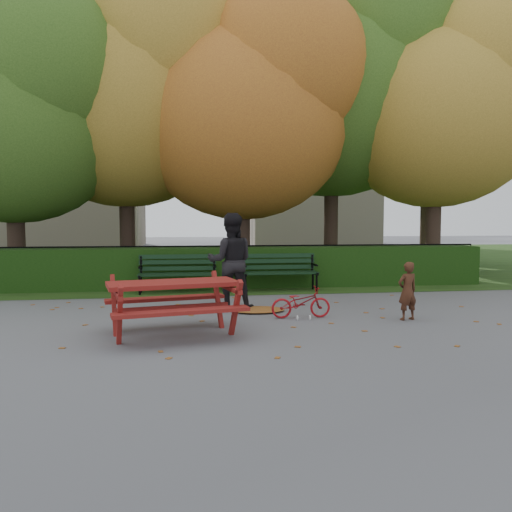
{
  "coord_description": "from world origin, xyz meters",
  "views": [
    {
      "loc": [
        -1.12,
        -7.98,
        1.66
      ],
      "look_at": [
        0.21,
        1.4,
        1.0
      ],
      "focal_mm": 35.0,
      "sensor_mm": 36.0,
      "label": 1
    }
  ],
  "objects": [
    {
      "name": "ground",
      "position": [
        0.0,
        0.0,
        0.0
      ],
      "size": [
        90.0,
        90.0,
        0.0
      ],
      "primitive_type": "plane",
      "color": "slate",
      "rests_on": "ground"
    },
    {
      "name": "grass_strip",
      "position": [
        0.0,
        14.0,
        0.01
      ],
      "size": [
        90.0,
        90.0,
        0.0
      ],
      "primitive_type": "plane",
      "color": "#1B3611",
      "rests_on": "ground"
    },
    {
      "name": "building_left",
      "position": [
        -9.0,
        26.0,
        7.5
      ],
      "size": [
        10.0,
        7.0,
        15.0
      ],
      "primitive_type": "cube",
      "color": "#B9A693",
      "rests_on": "ground"
    },
    {
      "name": "building_right",
      "position": [
        8.0,
        28.0,
        6.0
      ],
      "size": [
        9.0,
        6.0,
        12.0
      ],
      "primitive_type": "cube",
      "color": "#B9A693",
      "rests_on": "ground"
    },
    {
      "name": "hedge",
      "position": [
        0.0,
        4.5,
        0.5
      ],
      "size": [
        13.0,
        0.9,
        1.0
      ],
      "primitive_type": "cube",
      "color": "black",
      "rests_on": "ground"
    },
    {
      "name": "iron_fence",
      "position": [
        0.0,
        5.3,
        0.54
      ],
      "size": [
        14.0,
        0.04,
        1.02
      ],
      "color": "black",
      "rests_on": "ground"
    },
    {
      "name": "tree_a",
      "position": [
        -5.19,
        5.58,
        4.52
      ],
      "size": [
        5.88,
        5.6,
        7.48
      ],
      "color": "#30201B",
      "rests_on": "ground"
    },
    {
      "name": "tree_b",
      "position": [
        -2.44,
        6.75,
        5.4
      ],
      "size": [
        6.72,
        6.4,
        8.79
      ],
      "color": "#30201B",
      "rests_on": "ground"
    },
    {
      "name": "tree_c",
      "position": [
        0.83,
        5.96,
        4.82
      ],
      "size": [
        6.3,
        6.0,
        8.0
      ],
      "color": "#30201B",
      "rests_on": "ground"
    },
    {
      "name": "tree_d",
      "position": [
        3.88,
        7.23,
        5.98
      ],
      "size": [
        7.14,
        6.8,
        9.58
      ],
      "color": "#30201B",
      "rests_on": "ground"
    },
    {
      "name": "tree_e",
      "position": [
        6.52,
        5.77,
        5.08
      ],
      "size": [
        6.09,
        5.8,
        8.16
      ],
      "color": "#30201B",
      "rests_on": "ground"
    },
    {
      "name": "tree_g",
      "position": [
        8.33,
        9.76,
        5.37
      ],
      "size": [
        6.3,
        6.0,
        8.55
      ],
      "color": "#30201B",
      "rests_on": "ground"
    },
    {
      "name": "bench_left",
      "position": [
        -1.3,
        3.7,
        0.52
      ],
      "size": [
        1.8,
        0.57,
        0.88
      ],
      "color": "black",
      "rests_on": "ground"
    },
    {
      "name": "bench_right",
      "position": [
        1.1,
        3.7,
        0.52
      ],
      "size": [
        1.8,
        0.57,
        0.88
      ],
      "color": "black",
      "rests_on": "ground"
    },
    {
      "name": "picnic_table",
      "position": [
        -1.3,
        -0.71,
        0.61
      ],
      "size": [
        2.12,
        1.85,
        0.9
      ],
      "rotation": [
        0.0,
        0.0,
        0.21
      ],
      "color": "maroon",
      "rests_on": "ground"
    },
    {
      "name": "leaf_pile",
      "position": [
        0.19,
        1.01,
        0.03
      ],
      "size": [
        1.16,
        0.97,
        0.07
      ],
      "primitive_type": "ellipsoid",
      "rotation": [
        0.0,
        0.0,
        -0.33
      ],
      "color": "brown",
      "rests_on": "ground"
    },
    {
      "name": "leaf_scatter",
      "position": [
        0.0,
        0.3,
        0.01
      ],
      "size": [
        9.0,
        5.7,
        0.01
      ],
      "primitive_type": null,
      "color": "brown",
      "rests_on": "ground"
    },
    {
      "name": "child",
      "position": [
        2.57,
        -0.12,
        0.49
      ],
      "size": [
        0.4,
        0.31,
        0.99
      ],
      "primitive_type": "imported",
      "rotation": [
        0.0,
        0.0,
        3.35
      ],
      "color": "#422215",
      "rests_on": "ground"
    },
    {
      "name": "adult",
      "position": [
        -0.28,
        1.31,
        0.91
      ],
      "size": [
        0.93,
        0.75,
        1.82
      ],
      "primitive_type": "imported",
      "rotation": [
        0.0,
        0.0,
        3.07
      ],
      "color": "black",
      "rests_on": "ground"
    },
    {
      "name": "bicycle",
      "position": [
        0.84,
        0.31,
        0.27
      ],
      "size": [
        1.03,
        0.36,
        0.54
      ],
      "primitive_type": "imported",
      "rotation": [
        0.0,
        0.0,
        1.57
      ],
      "color": "maroon",
      "rests_on": "ground"
    }
  ]
}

